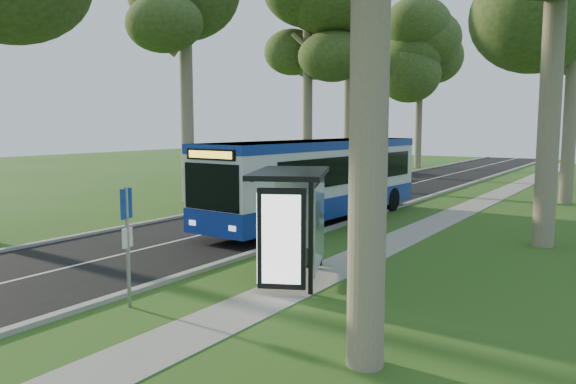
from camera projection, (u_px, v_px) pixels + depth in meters
name	position (u px, v px, depth m)	size (l,w,h in m)	color
ground	(260.00, 252.00, 18.10)	(120.00, 120.00, 0.00)	#2D591B
road	(319.00, 206.00, 28.33)	(7.00, 100.00, 0.02)	black
kerb_east	(384.00, 211.00, 26.44)	(0.25, 100.00, 0.12)	#9E9B93
kerb_west	(263.00, 200.00, 30.20)	(0.25, 100.00, 0.12)	#9E9B93
centre_line	(319.00, 206.00, 28.32)	(0.12, 100.00, 0.01)	white
footpath	(447.00, 218.00, 24.83)	(1.50, 100.00, 0.02)	gray
bus	(318.00, 180.00, 23.75)	(3.50, 13.13, 3.45)	silver
bus_stop_sign	(127.00, 233.00, 12.45)	(0.13, 0.38, 2.74)	gray
bus_shelter	(285.00, 205.00, 14.35)	(3.07, 3.82, 2.90)	black
litter_bin	(358.00, 216.00, 22.02)	(0.59, 0.59, 1.04)	black
car_white	(360.00, 170.00, 42.18)	(1.75, 4.34, 1.48)	white
car_silver	(377.00, 164.00, 47.47)	(1.75, 5.02, 1.65)	#AAADB2
tree_west_c	(308.00, 28.00, 36.73)	(5.20, 5.20, 14.10)	#7A6B56
tree_west_d	(350.00, 15.00, 45.84)	(5.20, 5.20, 17.68)	#7A6B56
tree_west_e	(420.00, 59.00, 53.17)	(5.20, 5.20, 13.92)	#7A6B56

